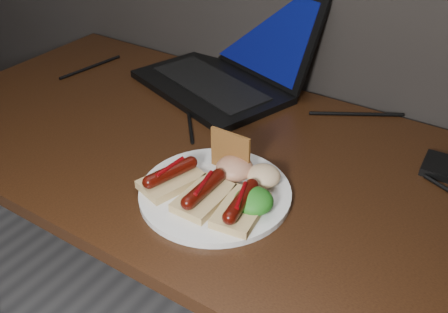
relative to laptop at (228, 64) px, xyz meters
name	(u,v)px	position (x,y,z in m)	size (l,w,h in m)	color
desk	(209,179)	(0.13, -0.28, -0.14)	(1.40, 0.70, 0.75)	#361C0D
laptop	(228,64)	(0.00, 0.00, 0.00)	(0.47, 0.43, 0.25)	black
desk_cables	(247,113)	(0.13, -0.12, -0.05)	(1.07, 0.38, 0.01)	black
plate	(215,193)	(0.24, -0.41, -0.05)	(0.28, 0.28, 0.01)	silver
bread_sausage_left	(171,177)	(0.16, -0.44, -0.03)	(0.10, 0.13, 0.04)	#DFC183
bread_sausage_center	(204,194)	(0.24, -0.45, -0.03)	(0.07, 0.12, 0.04)	#DFC183
bread_sausage_right	(241,206)	(0.31, -0.44, -0.03)	(0.09, 0.12, 0.04)	#DFC183
crispbread	(230,152)	(0.22, -0.34, 0.00)	(0.09, 0.01, 0.09)	#A66C2D
salad_greens	(254,201)	(0.32, -0.42, -0.02)	(0.07, 0.07, 0.04)	#1C5310
salsa_mound	(235,168)	(0.24, -0.36, -0.02)	(0.07, 0.07, 0.04)	maroon
coleslaw_mound	(264,176)	(0.30, -0.34, -0.03)	(0.06, 0.06, 0.04)	beige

